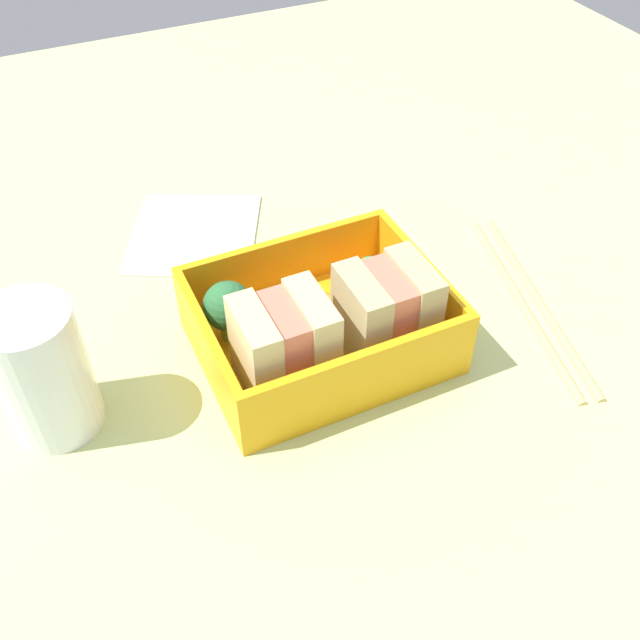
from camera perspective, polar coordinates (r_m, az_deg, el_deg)
ground_plane at (r=51.24cm, az=0.00°, el=-2.98°), size 120.00×120.00×2.00cm
bento_tray at (r=50.09cm, az=0.00°, el=-1.73°), size 16.43×12.98×1.20cm
bento_rim at (r=48.22cm, az=0.00°, el=0.49°), size 16.43×12.98×4.14cm
sandwich_left at (r=47.18cm, az=5.33°, el=0.78°), size 5.78×5.03×6.20cm
sandwich_center_left at (r=44.82cm, az=-2.88°, el=-1.91°), size 5.78×5.03×6.20cm
strawberry_left at (r=52.05cm, az=4.02°, el=3.45°), size 2.82×2.82×3.42cm
carrot_stick_far_left at (r=51.08cm, az=0.78°, el=1.40°), size 4.49×4.08×1.41cm
strawberry_far_left at (r=49.76cm, az=-3.07°, el=1.15°), size 2.72×2.72×3.32cm
broccoli_floret at (r=48.13cm, az=-7.35°, el=0.98°), size 3.42×3.42×4.57cm
chopstick_pair at (r=55.96cm, az=16.53°, el=1.60°), size 6.72×20.06×0.70cm
drinking_glass at (r=45.85cm, az=-21.34°, el=-3.89°), size 5.61×5.61×9.23cm
folded_napkin at (r=61.23cm, az=-10.01°, el=6.90°), size 14.17×14.62×0.40cm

